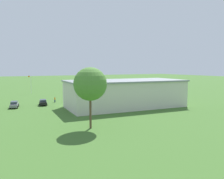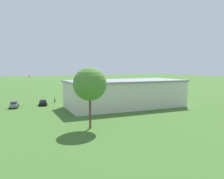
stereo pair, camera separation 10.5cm
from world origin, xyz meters
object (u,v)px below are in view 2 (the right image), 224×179
(car_grey, at_px, (14,104))
(person_crossing_taxiway, at_px, (153,97))
(person_near_hangar_door, at_px, (55,100))
(biplane, at_px, (112,85))
(car_black, at_px, (43,102))
(person_watching_takeoff, at_px, (129,94))
(hangar, at_px, (125,93))
(windsock, at_px, (29,78))
(tree_near_perimeter_road, at_px, (90,84))

(car_grey, distance_m, person_crossing_taxiway, 40.43)
(person_near_hangar_door, bearing_deg, biplane, -155.69)
(car_grey, relative_size, person_crossing_taxiway, 3.09)
(car_black, relative_size, person_crossing_taxiway, 2.79)
(biplane, relative_size, car_grey, 1.73)
(car_black, height_order, car_grey, car_grey)
(person_watching_takeoff, bearing_deg, car_black, 8.49)
(person_near_hangar_door, bearing_deg, hangar, 131.78)
(person_near_hangar_door, relative_size, person_watching_takeoff, 0.87)
(person_watching_takeoff, height_order, windsock, windsock)
(car_black, relative_size, person_watching_takeoff, 2.47)
(person_near_hangar_door, height_order, person_watching_takeoff, person_watching_takeoff)
(hangar, xyz_separation_m, tree_near_perimeter_road, (15.85, 15.31, 3.92))
(person_watching_takeoff, bearing_deg, hangar, 55.25)
(tree_near_perimeter_road, bearing_deg, person_near_hangar_door, -93.04)
(car_grey, bearing_deg, hangar, 155.10)
(windsock, bearing_deg, person_watching_takeoff, 137.54)
(hangar, distance_m, biplane, 28.62)
(person_crossing_taxiway, relative_size, windsock, 0.23)
(person_watching_takeoff, bearing_deg, person_crossing_taxiway, 110.40)
(person_crossing_taxiway, distance_m, person_watching_takeoff, 9.40)
(windsock, bearing_deg, person_crossing_taxiway, 132.38)
(biplane, bearing_deg, person_crossing_taxiway, 104.45)
(hangar, distance_m, car_black, 22.13)
(car_grey, distance_m, person_watching_takeoff, 37.29)
(hangar, height_order, person_crossing_taxiway, hangar)
(car_black, distance_m, car_grey, 7.16)
(car_black, distance_m, person_near_hangar_door, 5.43)
(biplane, xyz_separation_m, windsock, (27.28, -16.32, 2.84))
(person_near_hangar_door, bearing_deg, person_crossing_taxiway, 164.63)
(car_grey, xyz_separation_m, person_watching_takeoff, (-36.97, -4.93, 0.07))
(tree_near_perimeter_road, distance_m, windsock, 58.47)
(car_black, bearing_deg, windsock, -91.76)
(person_watching_takeoff, distance_m, tree_near_perimeter_road, 42.66)
(hangar, distance_m, person_crossing_taxiway, 17.04)
(car_grey, height_order, person_near_hangar_door, car_grey)
(tree_near_perimeter_road, bearing_deg, biplane, -121.53)
(biplane, relative_size, person_crossing_taxiway, 5.36)
(person_near_hangar_door, distance_m, person_watching_takeoff, 25.80)
(hangar, relative_size, car_black, 6.93)
(hangar, bearing_deg, car_grey, -24.90)
(person_crossing_taxiway, height_order, tree_near_perimeter_road, tree_near_perimeter_road)
(windsock, bearing_deg, car_black, 88.24)
(person_near_hangar_door, relative_size, windsock, 0.22)
(biplane, xyz_separation_m, car_black, (28.22, 14.56, -2.42))
(car_black, bearing_deg, biplane, -152.71)
(hangar, xyz_separation_m, car_black, (18.23, -12.26, -2.64))
(biplane, xyz_separation_m, person_near_hangar_door, (24.19, 10.93, -2.46))
(tree_near_perimeter_road, bearing_deg, hangar, -136.00)
(person_crossing_taxiway, xyz_separation_m, windsock, (32.15, -35.23, 5.28))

